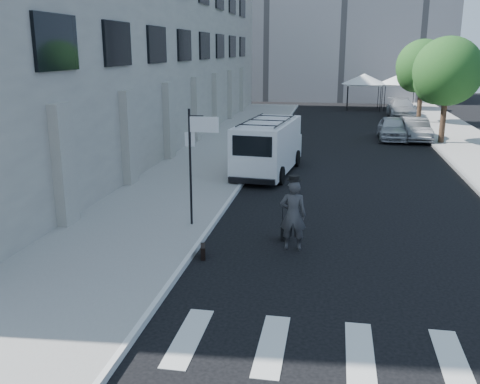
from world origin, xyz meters
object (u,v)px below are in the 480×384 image
at_px(businessman, 293,215).
at_px(cargo_van, 269,146).
at_px(briefcase, 203,252).
at_px(suitcase, 285,230).
at_px(parked_car_a, 392,128).
at_px(parked_car_c, 402,108).
at_px(parked_car_b, 415,129).

xyz_separation_m(businessman, cargo_van, (-1.82, 9.21, 0.21)).
relative_size(briefcase, suitcase, 0.42).
bearing_deg(parked_car_a, cargo_van, -120.49).
relative_size(businessman, parked_car_c, 0.39).
relative_size(suitcase, cargo_van, 0.17).
bearing_deg(briefcase, parked_car_b, 54.50).
bearing_deg(parked_car_b, parked_car_a, 175.72).
bearing_deg(cargo_van, parked_car_c, 75.39).
distance_m(suitcase, parked_car_b, 19.57).
bearing_deg(suitcase, cargo_van, 98.77).
height_order(suitcase, parked_car_b, parked_car_b).
distance_m(suitcase, parked_car_c, 30.84).
distance_m(briefcase, parked_car_a, 21.48).
xyz_separation_m(briefcase, parked_car_c, (8.49, 31.90, 0.56)).
bearing_deg(cargo_van, suitcase, -73.86).
bearing_deg(parked_car_c, parked_car_a, -99.81).
bearing_deg(parked_car_c, suitcase, -103.07).
distance_m(cargo_van, parked_car_b, 12.65).
xyz_separation_m(suitcase, parked_car_a, (4.70, 18.65, 0.42)).
relative_size(businessman, briefcase, 4.44).
distance_m(businessman, briefcase, 2.61).
xyz_separation_m(businessman, briefcase, (-2.26, -1.04, -0.81)).
distance_m(briefcase, cargo_van, 10.30).
bearing_deg(parked_car_a, businessman, -101.78).
bearing_deg(cargo_van, parked_car_b, 59.03).
height_order(suitcase, parked_car_a, parked_car_a).
bearing_deg(businessman, parked_car_c, -103.72).
height_order(businessman, parked_car_b, businessman).
bearing_deg(suitcase, parked_car_b, 70.51).
relative_size(briefcase, cargo_van, 0.07).
xyz_separation_m(cargo_van, parked_car_b, (7.56, 10.13, -0.51)).
xyz_separation_m(businessman, parked_car_c, (6.23, 30.87, -0.25)).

